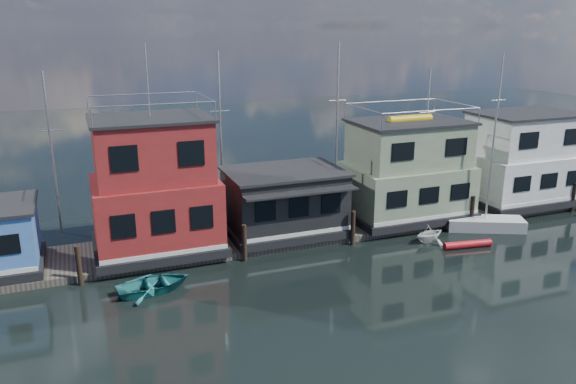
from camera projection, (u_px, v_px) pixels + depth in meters
name	position (u px, v px, depth m)	size (l,w,h in m)	color
ground	(386.00, 323.00, 25.80)	(160.00, 160.00, 0.00)	black
dock	(291.00, 233.00, 36.49)	(48.00, 5.00, 0.40)	#595147
houseboat_red	(155.00, 188.00, 32.47)	(7.40, 5.90, 11.86)	black
houseboat_dark	(284.00, 201.00, 35.67)	(7.40, 6.10, 4.06)	black
houseboat_green	(407.00, 171.00, 38.44)	(8.40, 5.90, 7.03)	black
houseboat_white	(522.00, 160.00, 41.87)	(8.40, 5.90, 6.66)	black
pilings	(303.00, 235.00, 33.61)	(42.28, 0.28, 2.20)	#2D2116
background_masts	(322.00, 131.00, 41.97)	(36.40, 0.16, 12.00)	silver
dinghy_teal	(154.00, 284.00, 28.82)	(2.71, 3.79, 0.79)	teal
dinghy_white	(430.00, 233.00, 35.31)	(1.90, 2.20, 1.16)	white
red_kayak	(468.00, 244.00, 34.50)	(0.46, 0.46, 3.11)	red
day_sailer	(485.00, 223.00, 37.59)	(5.29, 3.64, 7.96)	silver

